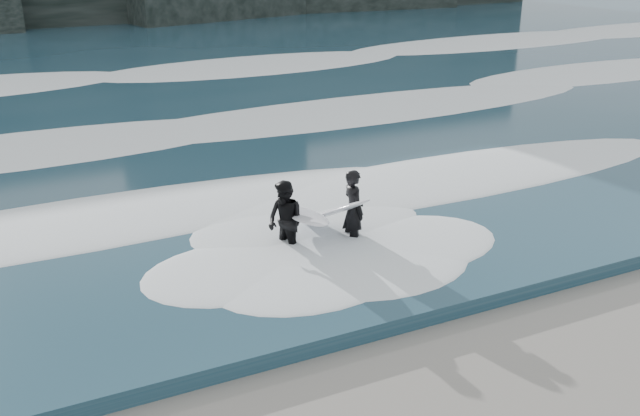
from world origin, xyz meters
The scene contains 6 objects.
sea centered at (0.00, 29.00, 0.15)m, with size 90.00×52.00×0.30m, color #1F4153.
foam_near centered at (0.00, 9.00, 0.40)m, with size 60.00×3.20×0.20m, color white.
foam_mid centered at (0.00, 16.00, 0.42)m, with size 60.00×4.00×0.24m, color white.
foam_far centered at (0.00, 25.00, 0.45)m, with size 60.00×4.80×0.30m, color white.
surfer_left centered at (0.27, 6.24, 0.86)m, with size 1.10×2.16×1.70m.
surfer_right centered at (-0.98, 6.35, 0.82)m, with size 1.26×2.28×1.63m.
Camera 1 is at (-5.96, -5.35, 6.16)m, focal length 40.00 mm.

